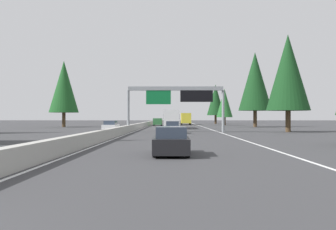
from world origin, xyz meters
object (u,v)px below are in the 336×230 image
at_px(sign_gantry_overhead, 177,96).
at_px(bus_mid_center, 172,118).
at_px(box_truck_mid_left, 186,118).
at_px(conifer_right_far, 224,103).
at_px(sedan_far_left, 171,142).
at_px(conifer_right_near, 288,73).
at_px(sedan_mid_right, 173,128).
at_px(pickup_distant_a, 173,122).
at_px(conifer_left_mid, 64,87).
at_px(conifer_right_distant, 216,100).
at_px(minivan_far_center, 158,121).
at_px(sedan_near_right, 173,121).
at_px(conifer_right_mid, 255,81).
at_px(oncoming_near, 111,126).

distance_m(sign_gantry_overhead, bus_mid_center, 16.55).
bearing_deg(box_truck_mid_left, sign_gantry_overhead, 176.65).
bearing_deg(conifer_right_far, sedan_far_left, 169.97).
bearing_deg(conifer_right_near, sedan_mid_right, 103.74).
bearing_deg(pickup_distant_a, bus_mid_center, 179.13).
bearing_deg(sign_gantry_overhead, pickup_distant_a, 0.71).
bearing_deg(conifer_left_mid, box_truck_mid_left, -48.69).
bearing_deg(box_truck_mid_left, conifer_right_near, -165.43).
bearing_deg(conifer_right_near, conifer_right_distant, 2.67).
bearing_deg(minivan_far_center, conifer_right_far, -74.91).
distance_m(sedan_mid_right, conifer_left_mid, 35.66).
bearing_deg(sedan_near_right, sedan_mid_right, 179.85).
distance_m(sign_gantry_overhead, box_truck_mid_left, 46.47).
height_order(sedan_mid_right, conifer_right_far, conifer_right_far).
bearing_deg(minivan_far_center, pickup_distant_a, -104.61).
height_order(bus_mid_center, box_truck_mid_left, bus_mid_center).
xyz_separation_m(minivan_far_center, conifer_right_distant, (22.82, -15.80, 5.97)).
bearing_deg(conifer_right_mid, minivan_far_center, 59.91).
bearing_deg(pickup_distant_a, conifer_right_mid, -123.01).
bearing_deg(oncoming_near, box_truck_mid_left, 164.72).
relative_size(pickup_distant_a, conifer_right_distant, 0.49).
xyz_separation_m(sign_gantry_overhead, minivan_far_center, (36.97, 4.00, -3.76)).
xyz_separation_m(box_truck_mid_left, conifer_left_mid, (-21.67, 24.66, 6.31)).
bearing_deg(pickup_distant_a, conifer_left_mid, 117.98).
distance_m(sign_gantry_overhead, conifer_left_mid, 33.13).
height_order(pickup_distant_a, minivan_far_center, pickup_distant_a).
relative_size(sedan_mid_right, conifer_right_near, 0.34).
xyz_separation_m(sedan_near_right, conifer_right_distant, (-2.37, -12.20, 6.24)).
xyz_separation_m(sedan_far_left, conifer_right_far, (70.20, -12.41, 4.64)).
distance_m(sedan_far_left, conifer_left_mid, 58.14).
bearing_deg(box_truck_mid_left, bus_mid_center, 173.43).
relative_size(sign_gantry_overhead, sedan_mid_right, 2.88).
height_order(conifer_right_far, conifer_left_mid, conifer_left_mid).
distance_m(box_truck_mid_left, conifer_left_mid, 33.43).
xyz_separation_m(oncoming_near, conifer_right_far, (38.20, -20.92, 4.64)).
xyz_separation_m(sedan_near_right, oncoming_near, (-59.12, 8.70, 0.00)).
height_order(sedan_near_right, conifer_right_distant, conifer_right_distant).
xyz_separation_m(box_truck_mid_left, conifer_right_distant, (13.50, -9.09, 5.31)).
relative_size(sign_gantry_overhead, sedan_far_left, 2.88).
height_order(bus_mid_center, conifer_left_mid, conifer_left_mid).
bearing_deg(sedan_mid_right, bus_mid_center, 0.52).
xyz_separation_m(sedan_far_left, conifer_right_distant, (88.75, -12.39, 6.24)).
xyz_separation_m(conifer_right_mid, conifer_right_distant, (34.23, 3.89, -2.08)).
bearing_deg(box_truck_mid_left, conifer_right_far, -119.05).
xyz_separation_m(bus_mid_center, conifer_right_near, (-15.56, -15.30, 6.09)).
bearing_deg(sedan_mid_right, conifer_right_far, -15.64).
bearing_deg(box_truck_mid_left, sedan_near_right, 11.11).
bearing_deg(oncoming_near, conifer_right_far, 151.29).
bearing_deg(bus_mid_center, minivan_far_center, 8.95).
relative_size(sign_gantry_overhead, sedan_near_right, 2.88).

